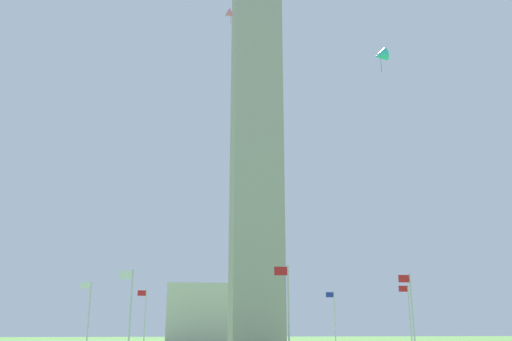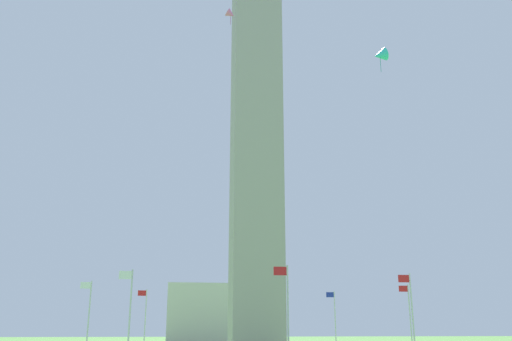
% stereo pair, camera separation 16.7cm
% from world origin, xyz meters
% --- Properties ---
extents(obelisk_monument, '(5.33, 5.33, 48.44)m').
position_xyz_m(obelisk_monument, '(0.00, 0.00, 24.22)').
color(obelisk_monument, '#A8A399').
rests_on(obelisk_monument, ground).
extents(flagpole_n, '(1.12, 0.14, 7.14)m').
position_xyz_m(flagpole_n, '(16.70, 0.00, 3.95)').
color(flagpole_n, silver).
rests_on(flagpole_n, ground).
extents(flagpole_ne, '(1.12, 0.14, 7.14)m').
position_xyz_m(flagpole_ne, '(11.83, 11.76, 3.95)').
color(flagpole_ne, silver).
rests_on(flagpole_ne, ground).
extents(flagpole_e, '(1.12, 0.14, 7.14)m').
position_xyz_m(flagpole_e, '(0.07, 16.64, 3.95)').
color(flagpole_e, silver).
rests_on(flagpole_e, ground).
extents(flagpole_se, '(1.12, 0.14, 7.14)m').
position_xyz_m(flagpole_se, '(-11.70, 11.76, 3.95)').
color(flagpole_se, silver).
rests_on(flagpole_se, ground).
extents(flagpole_s, '(1.12, 0.14, 7.14)m').
position_xyz_m(flagpole_s, '(-16.57, 0.00, 3.95)').
color(flagpole_s, silver).
rests_on(flagpole_s, ground).
extents(flagpole_sw, '(1.12, 0.14, 7.14)m').
position_xyz_m(flagpole_sw, '(-11.70, -11.76, 3.95)').
color(flagpole_sw, silver).
rests_on(flagpole_sw, ground).
extents(flagpole_w, '(1.12, 0.14, 7.14)m').
position_xyz_m(flagpole_w, '(0.07, -16.64, 3.95)').
color(flagpole_w, silver).
rests_on(flagpole_w, ground).
extents(flagpole_nw, '(1.12, 0.14, 7.14)m').
position_xyz_m(flagpole_nw, '(11.83, -11.76, 3.95)').
color(flagpole_nw, silver).
rests_on(flagpole_nw, ground).
extents(kite_pink_delta, '(1.17, 0.95, 1.78)m').
position_xyz_m(kite_pink_delta, '(3.85, 8.81, 33.15)').
color(kite_pink_delta, pink).
extents(kite_cyan_delta, '(1.32, 1.14, 2.26)m').
position_xyz_m(kite_cyan_delta, '(-8.17, 17.42, 24.89)').
color(kite_cyan_delta, '#33C6D1').
extents(distant_building, '(19.06, 13.54, 10.94)m').
position_xyz_m(distant_building, '(0.27, -55.09, 5.47)').
color(distant_building, beige).
rests_on(distant_building, ground).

